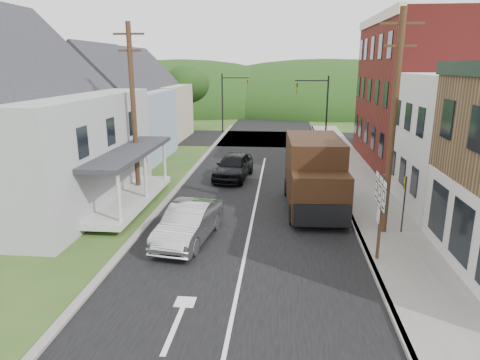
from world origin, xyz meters
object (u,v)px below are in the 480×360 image
(delivery_van, at_px, (314,175))
(warning_sign, at_px, (404,195))
(dark_sedan, at_px, (234,166))
(silver_sedan, at_px, (189,223))
(route_sign_cluster, at_px, (380,205))

(delivery_van, xyz_separation_m, warning_sign, (3.44, -2.99, 0.02))
(dark_sedan, relative_size, warning_sign, 1.82)
(silver_sedan, xyz_separation_m, route_sign_cluster, (7.12, -1.25, 1.42))
(dark_sedan, relative_size, delivery_van, 0.74)
(delivery_van, distance_m, route_sign_cluster, 6.01)
(delivery_van, height_order, warning_sign, delivery_van)
(delivery_van, bearing_deg, route_sign_cluster, -74.34)
(warning_sign, bearing_deg, dark_sedan, 157.24)
(route_sign_cluster, bearing_deg, warning_sign, 61.18)
(delivery_van, bearing_deg, warning_sign, -43.61)
(route_sign_cluster, bearing_deg, dark_sedan, 121.25)
(silver_sedan, bearing_deg, delivery_van, 48.19)
(delivery_van, relative_size, warning_sign, 2.48)
(route_sign_cluster, relative_size, warning_sign, 1.23)
(silver_sedan, bearing_deg, dark_sedan, 94.02)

